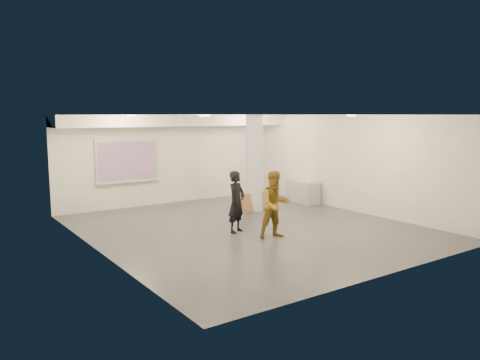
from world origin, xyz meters
TOP-DOWN VIEW (x-y plane):
  - floor at (0.00, 0.00)m, footprint 8.00×9.00m
  - ceiling at (0.00, 0.00)m, footprint 8.00×9.00m
  - wall_back at (0.00, 4.50)m, footprint 8.00×0.01m
  - wall_front at (0.00, -4.50)m, footprint 8.00×0.01m
  - wall_left at (-4.00, 0.00)m, footprint 0.01×9.00m
  - wall_right at (4.00, 0.00)m, footprint 0.01×9.00m
  - soffit_band at (0.00, 3.95)m, footprint 8.00×1.10m
  - downlight_nw at (-2.20, 2.50)m, footprint 0.22×0.22m
  - downlight_ne at (2.20, 2.50)m, footprint 0.22×0.22m
  - downlight_sw at (-2.20, -1.50)m, footprint 0.22×0.22m
  - downlight_se at (2.20, -1.50)m, footprint 0.22×0.22m
  - column at (1.50, 1.80)m, footprint 0.52×0.52m
  - projection_screen at (-1.60, 4.45)m, footprint 2.10×0.13m
  - credenza at (3.72, 1.97)m, footprint 0.64×1.33m
  - papers_stack at (3.72, 1.81)m, footprint 0.28×0.32m
  - cardboard_back at (1.12, 1.63)m, footprint 0.55×0.22m
  - cardboard_front at (1.13, 1.68)m, footprint 0.45×0.19m
  - woman at (-0.51, -0.19)m, footprint 0.68×0.58m
  - man at (-0.04, -1.17)m, footprint 0.92×0.79m

SIDE VIEW (x-z plane):
  - floor at x=0.00m, z-range -0.01..0.01m
  - cardboard_front at x=1.13m, z-range 0.00..0.48m
  - cardboard_back at x=1.12m, z-range 0.00..0.59m
  - credenza at x=3.72m, z-range 0.00..0.75m
  - papers_stack at x=3.72m, z-range 0.75..0.77m
  - woman at x=-0.51m, z-range 0.00..1.59m
  - man at x=-0.04m, z-range 0.00..1.65m
  - wall_back at x=0.00m, z-range 0.00..3.00m
  - wall_front at x=0.00m, z-range 0.00..3.00m
  - wall_left at x=-4.00m, z-range 0.00..3.00m
  - wall_right at x=4.00m, z-range 0.00..3.00m
  - column at x=1.50m, z-range 0.00..3.00m
  - projection_screen at x=-1.60m, z-range 0.82..2.24m
  - soffit_band at x=0.00m, z-range 2.64..3.00m
  - downlight_nw at x=-2.20m, z-range 2.97..2.99m
  - downlight_ne at x=2.20m, z-range 2.97..2.99m
  - downlight_sw at x=-2.20m, z-range 2.97..2.99m
  - downlight_se at x=2.20m, z-range 2.97..2.99m
  - ceiling at x=0.00m, z-range 3.00..3.00m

